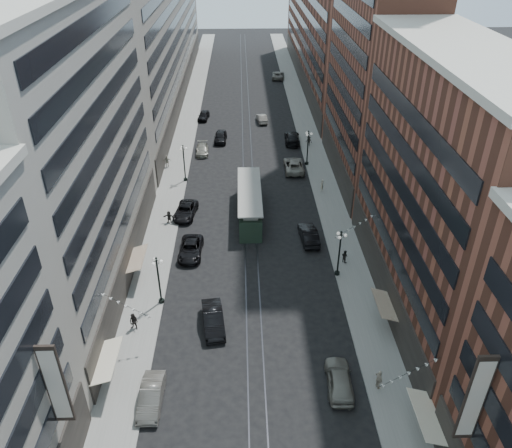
{
  "coord_description": "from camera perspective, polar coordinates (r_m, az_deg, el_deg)",
  "views": [
    {
      "loc": [
        -0.9,
        -10.67,
        33.24
      ],
      "look_at": [
        0.5,
        34.73,
        5.0
      ],
      "focal_mm": 35.0,
      "sensor_mm": 36.0,
      "label": 1
    }
  ],
  "objects": [
    {
      "name": "car_9",
      "position": [
        97.44,
        -6.02,
        12.22
      ],
      "size": [
        2.37,
        4.64,
        1.51
      ],
      "primitive_type": "imported",
      "rotation": [
        0.0,
        0.0,
        -0.14
      ],
      "color": "black",
      "rests_on": "ground"
    },
    {
      "name": "building_east_far",
      "position": [
        118.95,
        7.42,
        21.34
      ],
      "size": [
        8.0,
        72.0,
        24.0
      ],
      "primitive_type": "cube",
      "color": "brown",
      "rests_on": "ground"
    },
    {
      "name": "car_10",
      "position": [
        59.64,
        6.04,
        -1.21
      ],
      "size": [
        2.21,
        5.35,
        1.72
      ],
      "primitive_type": "imported",
      "rotation": [
        0.0,
        0.0,
        3.22
      ],
      "color": "black",
      "rests_on": "ground"
    },
    {
      "name": "lamppost_sw_far",
      "position": [
        49.72,
        -11.07,
        -6.15
      ],
      "size": [
        1.03,
        1.14,
        5.52
      ],
      "color": "black",
      "rests_on": "sidewalk_west"
    },
    {
      "name": "streetcar",
      "position": [
        63.96,
        -0.74,
        2.32
      ],
      "size": [
        2.95,
        13.34,
        3.69
      ],
      "color": "#223527",
      "rests_on": "ground"
    },
    {
      "name": "car_extra_0",
      "position": [
        123.64,
        2.54,
        16.64
      ],
      "size": [
        3.3,
        6.14,
        1.64
      ],
      "primitive_type": "imported",
      "rotation": [
        0.0,
        0.0,
        3.04
      ],
      "color": "slate",
      "rests_on": "ground"
    },
    {
      "name": "rail_west",
      "position": [
        87.24,
        -1.53,
        9.47
      ],
      "size": [
        0.12,
        180.0,
        0.02
      ],
      "primitive_type": "cube",
      "color": "#2D2D33",
      "rests_on": "ground"
    },
    {
      "name": "lamppost_se_mid",
      "position": [
        77.49,
        5.93,
        8.8
      ],
      "size": [
        1.03,
        1.14,
        5.52
      ],
      "color": "black",
      "rests_on": "sidewalk_east"
    },
    {
      "name": "pedestrian_5",
      "position": [
        63.56,
        -9.91,
        0.81
      ],
      "size": [
        1.52,
        0.62,
        1.59
      ],
      "primitive_type": "imported",
      "rotation": [
        0.0,
        0.0,
        -0.13
      ],
      "color": "black",
      "rests_on": "sidewalk_west"
    },
    {
      "name": "sidewalk_west",
      "position": [
        87.8,
        -8.35,
        9.33
      ],
      "size": [
        4.0,
        180.0,
        0.15
      ],
      "primitive_type": "cube",
      "color": "gray",
      "rests_on": "ground"
    },
    {
      "name": "sidewalk_east",
      "position": [
        88.02,
        6.22,
        9.55
      ],
      "size": [
        4.0,
        180.0,
        0.15
      ],
      "primitive_type": "cube",
      "color": "gray",
      "rests_on": "ground"
    },
    {
      "name": "car_1",
      "position": [
        42.58,
        -11.9,
        -18.71
      ],
      "size": [
        1.78,
        4.9,
        1.6
      ],
      "primitive_type": "imported",
      "rotation": [
        0.0,
        0.0,
        -0.02
      ],
      "color": "#65625A",
      "rests_on": "ground"
    },
    {
      "name": "car_11",
      "position": [
        76.47,
        4.35,
        6.72
      ],
      "size": [
        2.93,
        6.22,
        1.72
      ],
      "primitive_type": "imported",
      "rotation": [
        0.0,
        0.0,
        3.13
      ],
      "color": "gray",
      "rests_on": "ground"
    },
    {
      "name": "pedestrian_8",
      "position": [
        70.58,
        7.54,
        4.41
      ],
      "size": [
        0.76,
        0.71,
        1.74
      ],
      "primitive_type": "imported",
      "rotation": [
        0.0,
        0.0,
        3.78
      ],
      "color": "beige",
      "rests_on": "sidewalk_east"
    },
    {
      "name": "car_2",
      "position": [
        57.47,
        -7.48,
        -2.84
      ],
      "size": [
        2.73,
        5.6,
        1.53
      ],
      "primitive_type": "imported",
      "rotation": [
        0.0,
        0.0,
        -0.03
      ],
      "color": "black",
      "rests_on": "ground"
    },
    {
      "name": "building_west_far",
      "position": [
        109.76,
        -10.89,
        20.72
      ],
      "size": [
        8.0,
        90.0,
        26.0
      ],
      "primitive_type": "cube",
      "color": "gray",
      "rests_on": "ground"
    },
    {
      "name": "building_west_mid",
      "position": [
        50.36,
        -20.44,
        7.35
      ],
      "size": [
        8.0,
        36.0,
        28.0
      ],
      "primitive_type": "cube",
      "color": "gray",
      "rests_on": "ground"
    },
    {
      "name": "car_7",
      "position": [
        64.93,
        -8.06,
        1.5
      ],
      "size": [
        3.2,
        5.69,
        1.5
      ],
      "primitive_type": "imported",
      "rotation": [
        0.0,
        0.0,
        -0.14
      ],
      "color": "black",
      "rests_on": "ground"
    },
    {
      "name": "car_4",
      "position": [
        43.3,
        9.51,
        -17.11
      ],
      "size": [
        2.31,
        5.2,
        1.74
      ],
      "primitive_type": "imported",
      "rotation": [
        0.0,
        0.0,
        3.09
      ],
      "color": "slate",
      "rests_on": "ground"
    },
    {
      "name": "pedestrian_4",
      "position": [
        43.62,
        13.88,
        -16.88
      ],
      "size": [
        0.77,
        1.18,
        1.86
      ],
      "primitive_type": "imported",
      "rotation": [
        0.0,
        0.0,
        1.84
      ],
      "color": "#BEB29E",
      "rests_on": "sidewalk_east"
    },
    {
      "name": "ground",
      "position": [
        78.1,
        -0.95,
        6.68
      ],
      "size": [
        220.0,
        220.0,
        0.0
      ],
      "primitive_type": "plane",
      "color": "black",
      "rests_on": "ground"
    },
    {
      "name": "pedestrian_2",
      "position": [
        48.58,
        -13.78,
        -10.79
      ],
      "size": [
        0.98,
        0.74,
        1.79
      ],
      "primitive_type": "imported",
      "rotation": [
        0.0,
        0.0,
        -0.33
      ],
      "color": "black",
      "rests_on": "sidewalk_west"
    },
    {
      "name": "building_east_mid",
      "position": [
        47.61,
        20.56,
        3.2
      ],
      "size": [
        8.0,
        30.0,
        24.0
      ],
      "primitive_type": "cube",
      "color": "brown",
      "rests_on": "ground"
    },
    {
      "name": "building_east_tower",
      "position": [
        70.1,
        13.99,
        20.96
      ],
      "size": [
        8.0,
        26.0,
        42.0
      ],
      "primitive_type": "cube",
      "color": "brown",
      "rests_on": "ground"
    },
    {
      "name": "pedestrian_9",
      "position": [
        85.15,
        6.07,
        9.43
      ],
      "size": [
        1.16,
        0.84,
        1.66
      ],
      "primitive_type": "imported",
      "rotation": [
        0.0,
        0.0,
        -0.42
      ],
      "color": "black",
      "rests_on": "sidewalk_east"
    },
    {
      "name": "car_13",
      "position": [
        86.89,
        -4.08,
        9.9
      ],
      "size": [
        2.24,
        5.1,
        1.71
      ],
      "primitive_type": "imported",
      "rotation": [
        0.0,
        0.0,
        -0.04
      ],
      "color": "black",
      "rests_on": "ground"
    },
    {
      "name": "car_12",
      "position": [
        86.53,
        4.15,
        9.83
      ],
      "size": [
        2.7,
        6.16,
        1.76
      ],
      "primitive_type": "imported",
      "rotation": [
        0.0,
        0.0,
        3.1
      ],
      "color": "black",
      "rests_on": "ground"
    },
    {
      "name": "car_14",
      "position": [
        95.52,
        0.68,
        11.98
      ],
      "size": [
        2.08,
        4.65,
        1.48
      ],
      "primitive_type": "imported",
      "rotation": [
        0.0,
        0.0,
        3.26
      ],
      "color": "slate",
      "rests_on": "ground"
    },
    {
      "name": "pedestrian_7",
      "position": [
        56.46,
        10.1,
        -3.64
      ],
      "size": [
        0.77,
        0.82,
        1.5
      ],
      "primitive_type": "imported",
      "rotation": [
        0.0,
        0.0,
        2.24
      ],
      "color": "black",
      "rests_on": "sidewalk_east"
    },
    {
      "name": "lamppost_sw_mid",
      "position": [
        72.73,
        -8.22,
        7.04
      ],
      "size": [
        1.03,
        1.14,
        5.52
      ],
      "color": "black",
      "rests_on": "sidewalk_west"
    },
    {
      "name": "car_5",
      "position": [
        47.87,
        -4.91,
        -10.8
      ],
      "size": [
        2.57,
        5.54,
        1.76
      ],
      "primitive_type": "imported",
      "rotation": [
        0.0,
        0.0,
        0.14
      ],
      "color": "black",
      "rests_on": "ground"
    },
    {
      "name": "rail_east",
      "position": [
        87.26,
        -0.59,
        9.48
      ],
      "size": [
        0.12,
        180.0,
        0.02
      ],
      "primitive_type": "cube",
      "color": "#2D2D33",
      "rests_on": "ground"
    },
    {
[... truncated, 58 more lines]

